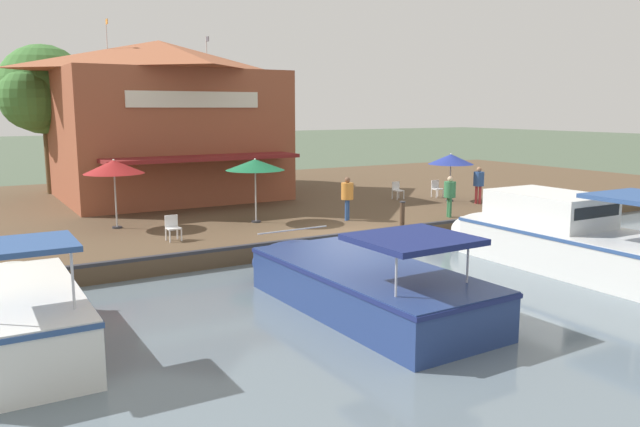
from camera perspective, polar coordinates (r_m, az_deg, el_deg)
name	(u,v)px	position (r m, az deg, el deg)	size (l,w,h in m)	color
ground_plane	(349,252)	(22.02, 2.63, -3.58)	(220.00, 220.00, 0.00)	#4C5B47
quay_deck	(228,204)	(31.57, -8.41, 0.89)	(22.00, 56.00, 0.60)	brown
quay_edge_fender	(347,234)	(21.96, 2.50, -1.88)	(0.20, 50.40, 0.10)	#2D2D33
waterfront_restaurant	(162,118)	(32.96, -14.26, 8.46)	(12.01, 10.51, 8.62)	brown
patio_umbrella_near_quay_edge	(451,159)	(30.52, 11.88, 4.88)	(2.16, 2.16, 2.31)	#B7B7B7
patio_umbrella_back_row	(114,167)	(24.17, -18.33, 4.06)	(2.19, 2.19, 2.58)	#B7B7B7
patio_umbrella_mid_patio_left	(255,165)	(24.30, -5.95, 4.45)	(2.29, 2.29, 2.51)	#B7B7B7
cafe_chair_facing_river	(436,188)	(31.90, 10.60, 2.33)	(0.47, 0.47, 0.85)	white
cafe_chair_far_corner_seat	(397,189)	(30.97, 7.08, 2.20)	(0.44, 0.44, 0.85)	white
cafe_chair_back_row_seat	(173,226)	(21.62, -13.32, -1.16)	(0.45, 0.45, 0.85)	white
person_near_entrance	(450,192)	(26.02, 11.78, 1.98)	(0.48, 0.48, 1.69)	#337547
person_at_quay_edge	(479,181)	(30.05, 14.31, 2.93)	(0.49, 0.49, 1.73)	#B23338
person_mid_patio	(347,193)	(24.79, 2.51, 1.87)	(0.49, 0.49, 1.73)	#2D5193
motorboat_far_downstream	(351,279)	(15.99, 2.83, -6.03)	(8.16, 3.10, 2.16)	navy
motorboat_mid_row	(558,238)	(21.23, 20.92, -2.06)	(9.10, 3.06, 2.56)	silver
motorboat_fourth_along	(20,311)	(14.77, -25.74, -8.00)	(6.38, 2.25, 2.53)	white
mooring_post	(402,214)	(23.60, 7.53, -0.04)	(0.22, 0.22, 0.98)	#473323
tree_downstream_bank	(206,112)	(37.30, -10.37, 9.14)	(5.16, 4.91, 6.82)	brown
tree_upstream_bank	(41,92)	(35.19, -24.14, 10.10)	(4.77, 4.54, 7.64)	brown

